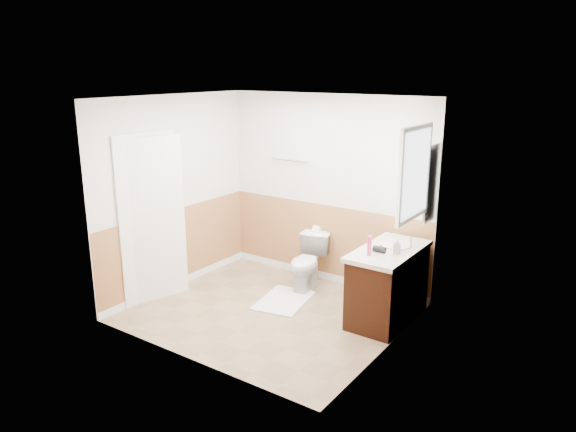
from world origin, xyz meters
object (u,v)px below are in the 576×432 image
Objects in this scene: toilet at (307,262)px; vanity_cabinet at (388,286)px; bath_mat at (284,300)px; lotion_bottle at (369,246)px; soap_dispenser at (397,246)px.

vanity_cabinet is (1.25, -0.25, 0.05)m from toilet.
vanity_cabinet reaches higher than bath_mat.
lotion_bottle is at bearing -107.41° from vanity_cabinet.
bath_mat is 0.73× the size of vanity_cabinet.
toilet is 0.63m from bath_mat.
lotion_bottle reaches higher than vanity_cabinet.
toilet is 4.03× the size of soap_dispenser.
bath_mat is 1.34m from vanity_cabinet.
bath_mat is at bearing -166.99° from vanity_cabinet.
soap_dispenser is at bearing -24.69° from toilet.
lotion_bottle reaches higher than toilet.
lotion_bottle is (1.15, -0.57, 0.61)m from toilet.
lotion_bottle is 1.27× the size of soap_dispenser.
bath_mat is 4.61× the size of soap_dispenser.
soap_dispenser reaches higher than toilet.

